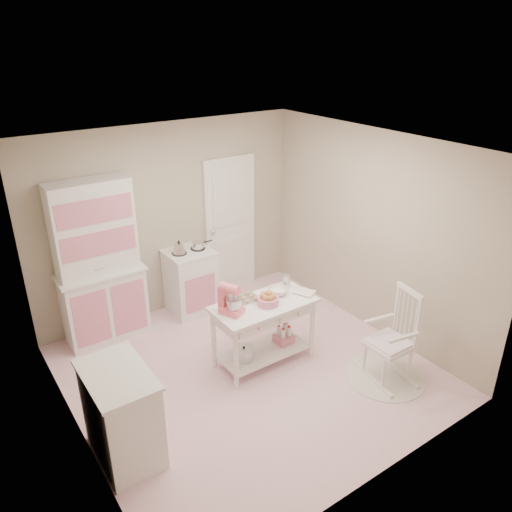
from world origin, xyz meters
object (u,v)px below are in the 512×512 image
Objects in this scene: base_cabinet at (122,415)px; work_table at (264,333)px; rocking_chair at (390,336)px; bread_basket at (268,301)px; stand_mixer at (231,300)px; hutch at (99,263)px; stove at (191,281)px.

base_cabinet reaches higher than work_table.
rocking_chair is 1.43m from work_table.
base_cabinet is at bearing -168.62° from bread_basket.
rocking_chair is (2.87, -0.60, 0.09)m from base_cabinet.
stand_mixer is (1.47, 0.45, 0.51)m from base_cabinet.
hutch reaches higher than bread_basket.
bread_basket is (0.44, -0.07, -0.12)m from stand_mixer.
stove reaches higher than work_table.
base_cabinet is 2.93m from rocking_chair.
stand_mixer is (0.92, -1.58, -0.07)m from hutch.
hutch is 2.19m from base_cabinet.
rocking_chair is 1.80m from stand_mixer.
hutch is 1.89× the size of rocking_chair.
stove is at bearing 123.30° from rocking_chair.
hutch is 6.12× the size of stand_mixer.
work_table is at bearing -27.31° from stand_mixer.
stove is 1.64m from stand_mixer.
rocking_chair reaches higher than bread_basket.
rocking_chair is at bearing -61.77° from stand_mixer.
stand_mixer is (-0.42, 0.02, 0.57)m from work_table.
hutch is at bearing 141.28° from rocking_chair.
stand_mixer is at bearing -100.47° from stove.
hutch is 3.54m from rocking_chair.
stove and base_cabinet have the same top height.
stand_mixer is 1.36× the size of bread_basket.
stand_mixer is at bearing 17.17° from base_cabinet.
stand_mixer is (-1.40, 1.06, 0.42)m from rocking_chair.
stand_mixer reaches higher than stove.
hutch is at bearing 95.52° from stand_mixer.
rocking_chair is 1.41m from bread_basket.
hutch is 2.15m from bread_basket.
rocking_chair is 3.24× the size of stand_mixer.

